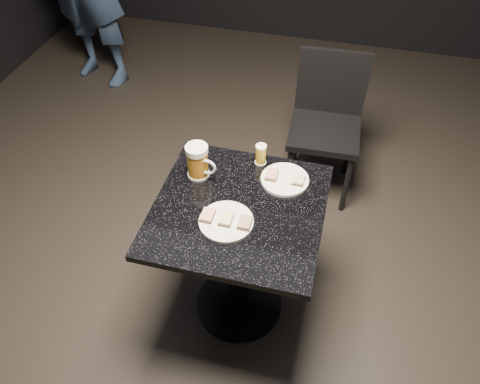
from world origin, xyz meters
The scene contains 9 objects.
floor centered at (0.00, 0.00, 0.00)m, with size 6.00×6.00×0.00m, color black.
plate_large centered at (-0.03, -0.09, 0.76)m, with size 0.22×0.22×0.01m, color white.
plate_small centered at (0.15, 0.20, 0.76)m, with size 0.21×0.21×0.01m, color white.
table centered at (0.00, 0.00, 0.51)m, with size 0.70×0.70×0.75m.
beer_mug centered at (-0.22, 0.15, 0.83)m, with size 0.14×0.10×0.16m.
beer_tumbler centered at (0.03, 0.29, 0.80)m, with size 0.05×0.05×0.10m.
chair centered at (0.27, 1.06, 0.50)m, with size 0.43×0.43×0.87m.
canapes_on_plate_large centered at (-0.03, -0.09, 0.77)m, with size 0.20×0.07×0.02m.
canapes_on_plate_small centered at (0.15, 0.20, 0.77)m, with size 0.17×0.07×0.02m.
Camera 1 is at (0.33, -1.27, 2.16)m, focal length 35.00 mm.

